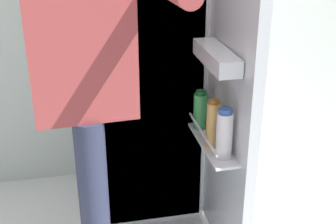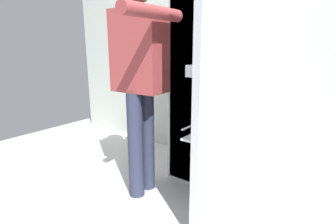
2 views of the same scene
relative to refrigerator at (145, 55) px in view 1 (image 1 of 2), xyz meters
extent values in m
cube|color=silver|center=(-0.02, 0.05, 0.00)|extent=(0.59, 0.60, 1.78)
cube|color=white|center=(-0.02, -0.25, 0.00)|extent=(0.55, 0.01, 1.74)
cube|color=white|center=(-0.02, -0.20, 0.04)|extent=(0.51, 0.09, 0.01)
cube|color=silver|center=(0.30, -0.54, 0.00)|extent=(0.05, 0.57, 1.72)
cube|color=white|center=(0.22, -0.54, -0.28)|extent=(0.11, 0.45, 0.01)
cylinder|color=silver|center=(0.17, -0.54, -0.22)|extent=(0.01, 0.43, 0.01)
cube|color=white|center=(0.22, -0.54, 0.13)|extent=(0.10, 0.38, 0.07)
cylinder|color=tan|center=(0.21, -0.56, -0.17)|extent=(0.06, 0.06, 0.21)
cylinder|color=#996623|center=(0.21, -0.56, -0.06)|extent=(0.05, 0.05, 0.02)
cylinder|color=white|center=(0.22, -0.67, -0.17)|extent=(0.07, 0.07, 0.21)
cylinder|color=#335BB2|center=(0.22, -0.67, -0.06)|extent=(0.06, 0.06, 0.02)
cylinder|color=green|center=(0.21, -0.36, -0.19)|extent=(0.07, 0.07, 0.17)
cylinder|color=#195B28|center=(0.21, -0.36, -0.09)|extent=(0.05, 0.05, 0.02)
cylinder|color=red|center=(0.12, -0.20, 0.08)|extent=(0.10, 0.10, 0.07)
cylinder|color=#2D334C|center=(-0.34, -0.50, -0.48)|extent=(0.12, 0.12, 0.83)
cylinder|color=#2D334C|center=(-0.33, -0.65, -0.48)|extent=(0.12, 0.12, 0.83)
cube|color=#9E3D3D|center=(-0.34, -0.57, 0.23)|extent=(0.41, 0.25, 0.59)
cylinder|color=#9E3D3D|center=(-0.35, -0.38, 0.21)|extent=(0.08, 0.08, 0.55)
camera|label=1|loc=(-0.36, -2.28, 0.68)|focal=48.07mm
camera|label=2|loc=(1.03, -2.03, 0.28)|focal=28.59mm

